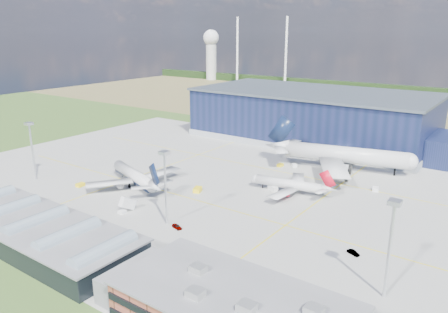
% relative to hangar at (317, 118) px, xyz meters
% --- Properties ---
extents(ground, '(600.00, 600.00, 0.00)m').
position_rel_hangar_xyz_m(ground, '(-2.81, -94.80, -11.62)').
color(ground, '#375A22').
rests_on(ground, ground).
extents(apron, '(220.00, 160.00, 0.08)m').
position_rel_hangar_xyz_m(apron, '(-2.81, -84.80, -11.59)').
color(apron, '#959591').
rests_on(apron, ground).
extents(farmland, '(600.00, 220.00, 0.01)m').
position_rel_hangar_xyz_m(farmland, '(-2.81, 125.20, -11.62)').
color(farmland, olive).
rests_on(farmland, ground).
extents(treeline, '(600.00, 8.00, 8.00)m').
position_rel_hangar_xyz_m(treeline, '(-2.81, 205.20, -7.62)').
color(treeline, black).
rests_on(treeline, ground).
extents(horizon_dressing, '(440.20, 18.00, 70.00)m').
position_rel_hangar_xyz_m(horizon_dressing, '(-194.11, 199.58, 22.58)').
color(horizon_dressing, white).
rests_on(horizon_dressing, ground).
extents(hangar, '(145.00, 62.00, 26.10)m').
position_rel_hangar_xyz_m(hangar, '(0.00, 0.00, 0.00)').
color(hangar, '#101937').
rests_on(hangar, ground).
extents(glass_concourse, '(78.00, 23.00, 8.60)m').
position_rel_hangar_xyz_m(glass_concourse, '(-9.26, -154.80, -7.93)').
color(glass_concourse, black).
rests_on(glass_concourse, ground).
extents(light_mast_west, '(2.60, 2.60, 23.00)m').
position_rel_hangar_xyz_m(light_mast_west, '(-62.81, -124.80, 3.82)').
color(light_mast_west, silver).
rests_on(light_mast_west, ground).
extents(light_mast_center, '(2.60, 2.60, 23.00)m').
position_rel_hangar_xyz_m(light_mast_center, '(7.19, -124.80, 3.82)').
color(light_mast_center, silver).
rests_on(light_mast_center, ground).
extents(light_mast_east, '(2.60, 2.60, 23.00)m').
position_rel_hangar_xyz_m(light_mast_east, '(72.19, -124.80, 3.82)').
color(light_mast_east, silver).
rests_on(light_mast_east, ground).
extents(airliner_navy, '(49.57, 49.05, 12.75)m').
position_rel_hangar_xyz_m(airliner_navy, '(-25.87, -106.80, -5.24)').
color(airliner_navy, silver).
rests_on(airliner_navy, ground).
extents(airliner_red, '(36.10, 35.53, 10.34)m').
position_rel_hangar_xyz_m(airliner_red, '(24.89, -79.64, -6.45)').
color(airliner_red, silver).
rests_on(airliner_red, ground).
extents(airliner_widebody, '(75.53, 74.49, 20.64)m').
position_rel_hangar_xyz_m(airliner_widebody, '(31.62, -42.13, -1.30)').
color(airliner_widebody, silver).
rests_on(airliner_widebody, ground).
extents(gse_tug_a, '(3.77, 4.63, 1.67)m').
position_rel_hangar_xyz_m(gse_tug_a, '(-2.35, -98.16, -10.78)').
color(gse_tug_a, yellow).
rests_on(gse_tug_a, ground).
extents(gse_tug_b, '(2.24, 3.20, 1.33)m').
position_rel_hangar_xyz_m(gse_tug_b, '(-41.80, -119.56, -10.95)').
color(gse_tug_b, yellow).
rests_on(gse_tug_b, ground).
extents(gse_van_a, '(6.45, 3.90, 2.63)m').
position_rel_hangar_xyz_m(gse_van_a, '(-18.83, -106.85, -10.30)').
color(gse_van_a, white).
rests_on(gse_van_a, ground).
extents(gse_cart_a, '(2.94, 3.67, 1.39)m').
position_rel_hangar_xyz_m(gse_cart_a, '(50.09, -59.37, -10.92)').
color(gse_cart_a, white).
rests_on(gse_cart_a, ground).
extents(gse_van_b, '(4.62, 3.62, 1.93)m').
position_rel_hangar_xyz_m(gse_van_b, '(19.31, -81.05, -10.65)').
color(gse_van_b, white).
rests_on(gse_van_b, ground).
extents(gse_tug_c, '(2.06, 3.03, 1.26)m').
position_rel_hangar_xyz_m(gse_tug_c, '(7.43, -53.52, -10.99)').
color(gse_tug_c, yellow).
rests_on(gse_tug_c, ground).
extents(gse_cart_b, '(3.39, 3.44, 1.26)m').
position_rel_hangar_xyz_m(gse_cart_b, '(12.51, -50.31, -10.99)').
color(gse_cart_b, white).
rests_on(gse_cart_b, ground).
extents(airstair, '(2.64, 5.43, 3.35)m').
position_rel_hangar_xyz_m(airstair, '(-9.84, -124.94, -9.94)').
color(airstair, white).
rests_on(airstair, ground).
extents(car_a, '(4.13, 2.55, 1.31)m').
position_rel_hangar_xyz_m(car_a, '(11.95, -125.57, -10.96)').
color(car_a, '#99999E').
rests_on(car_a, ground).
extents(car_b, '(3.78, 2.50, 1.18)m').
position_rel_hangar_xyz_m(car_b, '(60.05, -110.34, -11.03)').
color(car_b, '#99999E').
rests_on(car_b, ground).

